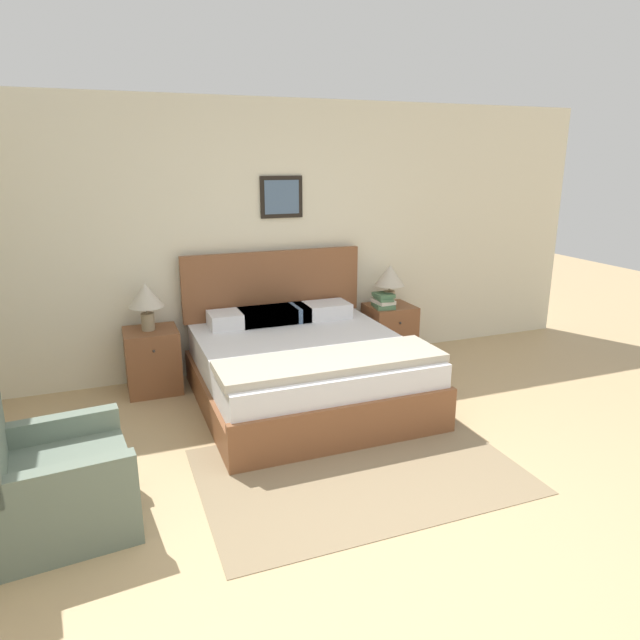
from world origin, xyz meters
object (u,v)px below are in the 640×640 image
Objects in this scene: bed at (304,367)px; table_lamp_near_window at (146,297)px; armchair at (53,484)px; nightstand_by_door at (389,332)px; nightstand_near_window at (153,361)px; table_lamp_by_door at (390,277)px.

table_lamp_near_window is at bearing 149.84° from bed.
armchair is at bearing -110.68° from table_lamp_near_window.
armchair is at bearing -149.03° from nightstand_by_door.
bed is at bearing 115.84° from armchair.
bed is 2.26m from armchair.
nightstand_by_door is (2.41, 0.00, 0.00)m from nightstand_near_window.
table_lamp_by_door reaches higher than nightstand_near_window.
armchair is 1.46× the size of nightstand_by_door.
table_lamp_by_door is (2.40, 0.00, 0.59)m from nightstand_near_window.
table_lamp_near_window is at bearing 153.71° from armchair.
armchair is 2.10m from table_lamp_near_window.
nightstand_near_window is at bearing 180.00° from nightstand_by_door.
nightstand_near_window is at bearing 149.75° from bed.
nightstand_near_window is (0.73, 1.88, 0.01)m from armchair.
nightstand_by_door is 0.59m from table_lamp_by_door.
bed is 3.28× the size of nightstand_by_door.
armchair is at bearing -148.55° from bed.
nightstand_by_door is 2.50m from table_lamp_near_window.
table_lamp_near_window and table_lamp_by_door have the same top height.
nightstand_by_door is at bearing 115.36° from armchair.
table_lamp_by_door is at bearing 0.00° from table_lamp_near_window.
table_lamp_near_window is (0.71, 1.89, 0.60)m from armchair.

